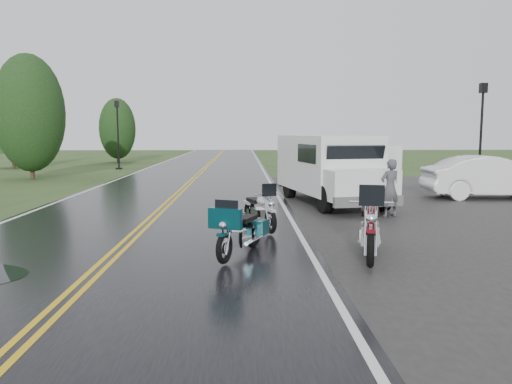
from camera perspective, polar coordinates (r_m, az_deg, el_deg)
ground at (r=10.14m, az=-15.81°, el=-7.01°), size 120.00×120.00×0.00m
road at (r=19.84m, az=-8.76°, el=-0.11°), size 8.00×100.00×0.04m
motorcycle_red at (r=8.77m, az=13.00°, el=-4.38°), size 1.40×2.51×1.40m
motorcycle_teal at (r=8.84m, az=-3.66°, el=-4.98°), size 1.40×2.06×1.15m
motorcycle_silver at (r=11.45m, az=1.69°, el=-2.28°), size 1.30×2.06×1.14m
van_white at (r=14.64m, az=8.00°, el=2.00°), size 3.37×6.27×2.34m
person_at_van at (r=14.45m, az=15.06°, el=0.33°), size 0.69×0.57×1.62m
sedan_white at (r=19.79m, az=25.23°, el=1.46°), size 4.66×1.72×1.52m
lamp_post_far_left at (r=33.77m, az=-15.50°, el=6.31°), size 0.38×0.38×4.48m
lamp_post_far_right at (r=25.25m, az=24.32°, el=6.10°), size 0.40×0.40×4.68m
tree_left_mid at (r=28.11m, az=-24.41°, el=6.88°), size 3.48×3.48×5.44m
tree_left_far at (r=41.22m, az=-15.53°, el=6.27°), size 2.84×2.84×4.37m
pine_left_far at (r=37.33m, az=-26.16°, el=6.97°), size 2.83×2.83×5.89m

